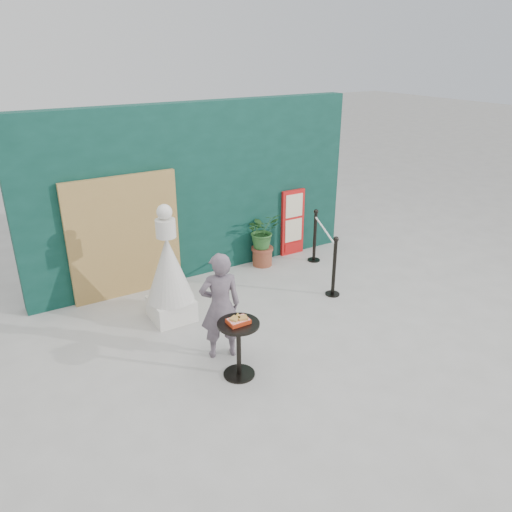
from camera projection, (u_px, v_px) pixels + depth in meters
The scene contains 10 objects.
ground at pixel (302, 354), 6.72m from camera, with size 60.00×60.00×0.00m, color #ADAAA5.
back_wall at pixel (198, 192), 8.61m from camera, with size 6.00×0.30×3.00m, color #0B3128.
bamboo_fence at pixel (125, 237), 7.97m from camera, with size 1.80×0.08×2.00m, color tan.
woman at pixel (220, 306), 6.42m from camera, with size 0.54×0.35×1.48m, color slate.
menu_board at pixel (293, 223), 9.69m from camera, with size 0.50×0.07×1.30m.
statue at pixel (169, 274), 7.31m from camera, with size 0.70×0.70×1.81m.
cafe_table at pixel (239, 341), 6.11m from camera, with size 0.52×0.52×0.75m.
food_basket at pixel (238, 320), 6.00m from camera, with size 0.26×0.19×0.11m.
planter at pixel (262, 235), 9.20m from camera, with size 0.60×0.52×1.02m.
stanchion_barrier at pixel (324, 251), 8.77m from camera, with size 0.84×1.54×1.03m.
Camera 1 is at (-3.47, -4.52, 3.85)m, focal length 35.00 mm.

